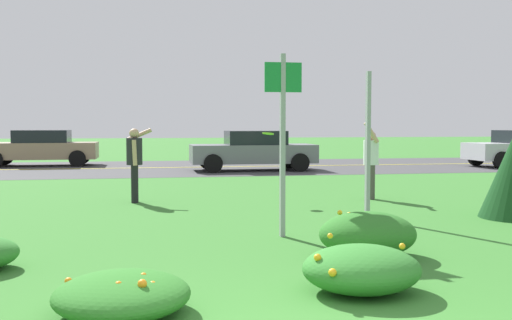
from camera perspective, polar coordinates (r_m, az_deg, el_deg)
The scene contains 13 objects.
ground_plane at distance 13.66m, azimuth -6.06°, elevation -3.71°, with size 120.00×120.00×0.00m, color #387A2D.
highway_strip at distance 23.55m, azimuth -7.91°, elevation -0.71°, with size 120.00×8.77×0.01m, color #424244.
highway_center_stripe at distance 23.55m, azimuth -7.91°, elevation -0.70°, with size 120.00×0.16×0.00m, color yellow.
daylily_clump_front_left at distance 6.22m, azimuth 9.99°, elevation -10.17°, with size 1.20×1.10×0.51m.
daylily_clump_mid_left at distance 5.58m, azimuth -12.62°, elevation -12.38°, with size 1.22×1.28×0.39m.
daylily_clump_front_center at distance 7.86m, azimuth 10.57°, elevation -6.95°, with size 1.26×1.05×0.58m.
sign_post_near_path at distance 8.97m, azimuth 2.55°, elevation 3.16°, with size 0.56×0.10×2.74m.
sign_post_by_roadside at distance 10.91m, azimuth 10.59°, elevation 1.39°, with size 0.07×0.10×2.63m.
person_thrower_dark_shirt at distance 13.18m, azimuth -11.47°, elevation 0.16°, with size 0.55×0.50×1.61m.
person_catcher_white_shirt at distance 13.76m, azimuth 10.86°, elevation 0.15°, with size 0.42×0.50×1.75m.
frisbee_lime at distance 13.01m, azimuth 1.16°, elevation 2.53°, with size 0.26×0.26×0.08m.
car_gray_center_left at distance 21.85m, azimuth -0.26°, elevation 0.93°, with size 4.50×2.00×1.45m.
car_tan_center_right at distance 25.80m, azimuth -19.80°, elevation 1.11°, with size 4.50×2.00×1.45m.
Camera 1 is at (-1.03, -3.57, 1.70)m, focal length 42.06 mm.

